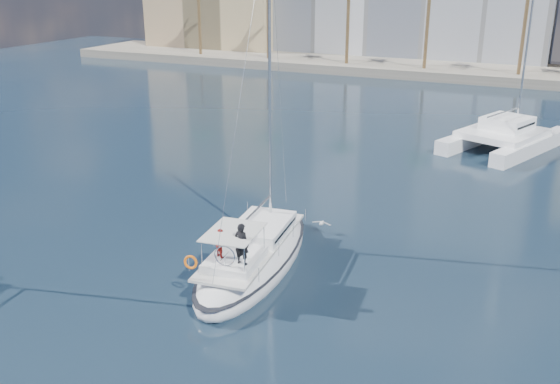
% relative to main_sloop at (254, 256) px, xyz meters
% --- Properties ---
extents(ground, '(160.00, 160.00, 0.00)m').
position_rel_main_sloop_xyz_m(ground, '(0.97, 0.88, -0.53)').
color(ground, black).
rests_on(ground, ground).
extents(quay, '(120.00, 14.00, 1.20)m').
position_rel_main_sloop_xyz_m(quay, '(0.97, 61.88, 0.07)').
color(quay, gray).
rests_on(quay, ground).
extents(main_sloop, '(4.91, 11.84, 17.08)m').
position_rel_main_sloop_xyz_m(main_sloop, '(0.00, 0.00, 0.00)').
color(main_sloop, white).
rests_on(main_sloop, ground).
extents(catamaran, '(9.49, 12.78, 16.81)m').
position_rel_main_sloop_xyz_m(catamaran, '(8.66, 27.02, 0.60)').
color(catamaran, white).
rests_on(catamaran, ground).
extents(seagull, '(1.07, 0.46, 0.20)m').
position_rel_main_sloop_xyz_m(seagull, '(1.53, 5.06, 0.08)').
color(seagull, silver).
rests_on(seagull, ground).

